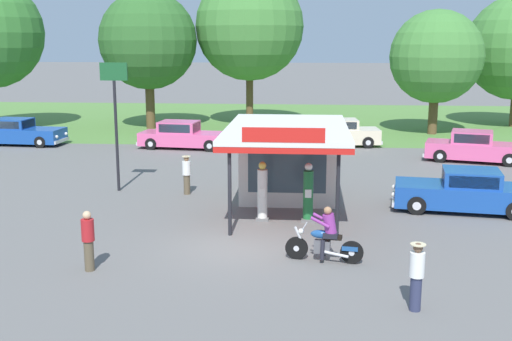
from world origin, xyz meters
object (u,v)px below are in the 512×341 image
parked_car_back_row_left (17,133)px  bystander_leaning_by_kiosk (417,275)px  parked_car_back_row_centre_right (183,136)px  gas_pump_offside (308,195)px  parked_car_second_row_spare (474,148)px  roadside_pole_sign (115,105)px  parked_car_back_row_far_right (338,134)px  motorcycle_with_rider (326,239)px  bystander_standing_back_lot (88,239)px  featured_classic_sedan (465,192)px  bystander_strolling_foreground (187,174)px  gas_pump_nearside (262,194)px

parked_car_back_row_left → bystander_leaning_by_kiosk: bearing=-48.1°
bystander_leaning_by_kiosk → parked_car_back_row_centre_right: bearing=114.1°
gas_pump_offside → bystander_leaning_by_kiosk: gas_pump_offside is taller
parked_car_second_row_spare → gas_pump_offside: bearing=-126.2°
roadside_pole_sign → parked_car_back_row_far_right: bearing=51.6°
motorcycle_with_rider → bystander_leaning_by_kiosk: (1.96, -3.09, 0.20)m
parked_car_back_row_far_right → bystander_standing_back_lot: 22.21m
parked_car_back_row_left → parked_car_back_row_far_right: bearing=3.4°
featured_classic_sedan → bystander_standing_back_lot: bearing=-148.6°
featured_classic_sedan → bystander_standing_back_lot: bystander_standing_back_lot is taller
parked_car_back_row_left → bystander_strolling_foreground: size_ratio=3.56×
parked_car_second_row_spare → parked_car_back_row_centre_right: 15.66m
gas_pump_nearside → gas_pump_offside: 1.55m
motorcycle_with_rider → parked_car_back_row_left: (-17.48, 18.54, 0.04)m
motorcycle_with_rider → parked_car_back_row_far_right: bearing=86.4°
gas_pump_nearside → parked_car_back_row_centre_right: (-5.50, 14.21, -0.25)m
motorcycle_with_rider → featured_classic_sedan: (5.13, 5.74, 0.03)m
motorcycle_with_rider → bystander_strolling_foreground: 9.09m
gas_pump_offside → featured_classic_sedan: bearing=17.9°
featured_classic_sedan → bystander_strolling_foreground: bystander_strolling_foreground is taller
parked_car_back_row_far_right → bystander_leaning_by_kiosk: bearing=-88.2°
gas_pump_offside → parked_car_back_row_left: gas_pump_offside is taller
roadside_pole_sign → bystander_standing_back_lot: bearing=-78.1°
parked_car_back_row_far_right → roadside_pole_sign: roadside_pole_sign is taller
motorcycle_with_rider → parked_car_back_row_left: size_ratio=0.39×
gas_pump_nearside → parked_car_second_row_spare: 15.13m
parked_car_back_row_centre_right → bystander_strolling_foreground: bystander_strolling_foreground is taller
parked_car_back_row_left → bystander_standing_back_lot: (11.18, -19.77, 0.18)m
motorcycle_with_rider → bystander_standing_back_lot: bearing=-169.0°
featured_classic_sedan → bystander_strolling_foreground: size_ratio=3.32×
gas_pump_offside → roadside_pole_sign: (-7.71, 3.82, 2.57)m
bystander_leaning_by_kiosk → bystander_strolling_foreground: 12.74m
bystander_strolling_foreground → bystander_leaning_by_kiosk: bearing=-55.3°
gas_pump_nearside → bystander_strolling_foreground: 4.75m
gas_pump_nearside → bystander_strolling_foreground: bearing=133.4°
gas_pump_nearside → parked_car_second_row_spare: size_ratio=0.39×
parked_car_back_row_left → bystander_strolling_foreground: (12.18, -11.17, 0.14)m
parked_car_second_row_spare → parked_car_back_row_centre_right: parked_car_second_row_spare is taller
parked_car_back_row_far_right → bystander_leaning_by_kiosk: size_ratio=3.12×
featured_classic_sedan → bystander_leaning_by_kiosk: size_ratio=3.23×
motorcycle_with_rider → parked_car_second_row_spare: bearing=62.8°
motorcycle_with_rider → parked_car_second_row_spare: (7.88, 15.35, 0.05)m
bystander_standing_back_lot → roadside_pole_sign: (-1.89, 8.98, 2.63)m
gas_pump_nearside → parked_car_second_row_spare: (9.91, 11.43, -0.23)m
parked_car_back_row_left → roadside_pole_sign: (9.29, -10.79, 2.81)m
featured_classic_sedan → parked_car_second_row_spare: 10.00m
bystander_standing_back_lot → bystander_leaning_by_kiosk: bearing=-12.7°
featured_classic_sedan → parked_car_back_row_left: size_ratio=0.93×
gas_pump_nearside → gas_pump_offside: bearing=-0.0°
featured_classic_sedan → parked_car_second_row_spare: bearing=74.1°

